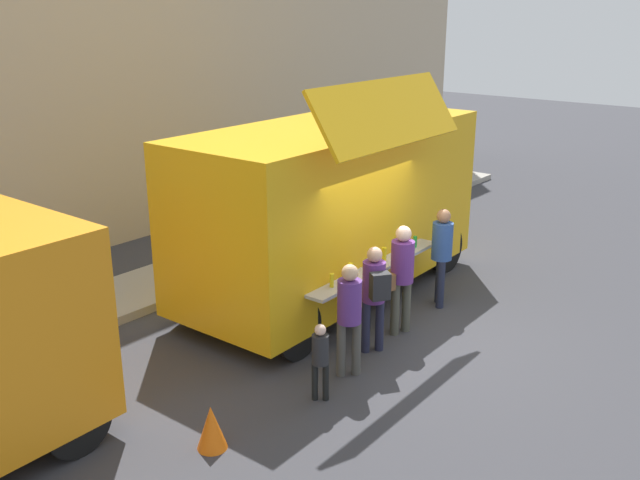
# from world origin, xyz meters

# --- Properties ---
(ground_plane) EXTENTS (60.00, 60.00, 0.00)m
(ground_plane) POSITION_xyz_m (0.00, 0.00, 0.00)
(ground_plane) COLOR #38383D
(curb_strip) EXTENTS (28.00, 1.60, 0.15)m
(curb_strip) POSITION_xyz_m (-3.41, 4.40, 0.07)
(curb_strip) COLOR #9E998E
(curb_strip) RESTS_ON ground
(food_truck_main) EXTENTS (6.04, 3.15, 3.91)m
(food_truck_main) POSITION_xyz_m (0.59, 1.78, 1.66)
(food_truck_main) COLOR #EDAC13
(food_truck_main) RESTS_ON ground
(traffic_cone_orange) EXTENTS (0.36, 0.36, 0.55)m
(traffic_cone_orange) POSITION_xyz_m (-3.99, -0.06, 0.28)
(traffic_cone_orange) COLOR orange
(traffic_cone_orange) RESTS_ON ground
(trash_bin) EXTENTS (0.60, 0.60, 0.98)m
(trash_bin) POSITION_xyz_m (4.97, 4.10, 0.49)
(trash_bin) COLOR #2C5D34
(trash_bin) RESTS_ON ground
(customer_front_ordering) EXTENTS (0.58, 0.36, 1.77)m
(customer_front_ordering) POSITION_xyz_m (-0.01, -0.06, 1.05)
(customer_front_ordering) COLOR #494A3E
(customer_front_ordering) RESTS_ON ground
(customer_mid_with_backpack) EXTENTS (0.48, 0.53, 1.65)m
(customer_mid_with_backpack) POSITION_xyz_m (-0.80, -0.12, 1.01)
(customer_mid_with_backpack) COLOR #1F2138
(customer_mid_with_backpack) RESTS_ON ground
(customer_rear_waiting) EXTENTS (0.34, 0.34, 1.65)m
(customer_rear_waiting) POSITION_xyz_m (-1.59, -0.25, 0.99)
(customer_rear_waiting) COLOR #484843
(customer_rear_waiting) RESTS_ON ground
(customer_extra_browsing) EXTENTS (0.35, 0.35, 1.73)m
(customer_extra_browsing) POSITION_xyz_m (1.37, 0.02, 1.03)
(customer_extra_browsing) COLOR #1F243A
(customer_extra_browsing) RESTS_ON ground
(child_near_queue) EXTENTS (0.22, 0.22, 1.09)m
(child_near_queue) POSITION_xyz_m (-2.36, -0.36, 0.65)
(child_near_queue) COLOR black
(child_near_queue) RESTS_ON ground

